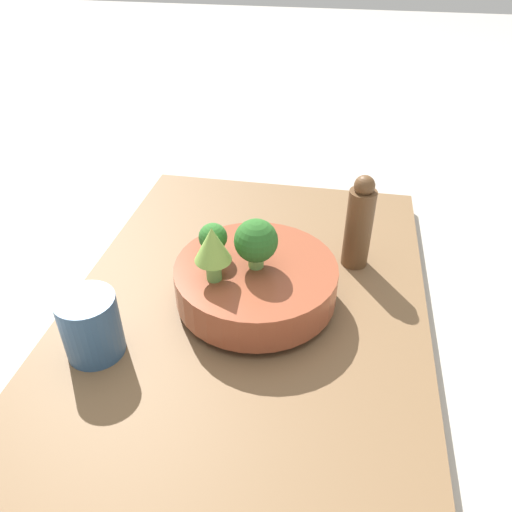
{
  "coord_description": "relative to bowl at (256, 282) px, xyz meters",
  "views": [
    {
      "loc": [
        0.62,
        0.13,
        0.6
      ],
      "look_at": [
        -0.02,
        0.01,
        0.13
      ],
      "focal_mm": 35.0,
      "sensor_mm": 36.0,
      "label": 1
    }
  ],
  "objects": [
    {
      "name": "broccoli_floret_center",
      "position": [
        0.0,
        0.0,
        0.08
      ],
      "size": [
        0.07,
        0.07,
        0.08
      ],
      "color": "#7AB256",
      "rests_on": "bowl"
    },
    {
      "name": "romanesco_piece_near",
      "position": [
        0.04,
        -0.06,
        0.09
      ],
      "size": [
        0.06,
        0.06,
        0.1
      ],
      "color": "#6BA34C",
      "rests_on": "bowl"
    },
    {
      "name": "pepper_mill",
      "position": [
        -0.14,
        0.16,
        0.04
      ],
      "size": [
        0.05,
        0.05,
        0.18
      ],
      "color": "brown",
      "rests_on": "table"
    },
    {
      "name": "ground_plane",
      "position": [
        0.02,
        -0.01,
        -0.08
      ],
      "size": [
        6.0,
        6.0,
        0.0
      ],
      "primitive_type": "plane",
      "color": "#ADA89E"
    },
    {
      "name": "cup",
      "position": [
        0.16,
        -0.22,
        0.01
      ],
      "size": [
        0.09,
        0.09,
        0.1
      ],
      "color": "#33567F",
      "rests_on": "table"
    },
    {
      "name": "broccoli_floret_front",
      "position": [
        -0.01,
        -0.07,
        0.07
      ],
      "size": [
        0.05,
        0.05,
        0.06
      ],
      "color": "#609347",
      "rests_on": "bowl"
    },
    {
      "name": "table",
      "position": [
        0.02,
        -0.01,
        -0.06
      ],
      "size": [
        0.89,
        0.61,
        0.04
      ],
      "color": "brown",
      "rests_on": "ground_plane"
    },
    {
      "name": "bowl",
      "position": [
        0.0,
        0.0,
        0.0
      ],
      "size": [
        0.27,
        0.27,
        0.08
      ],
      "color": "brown",
      "rests_on": "table"
    }
  ]
}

